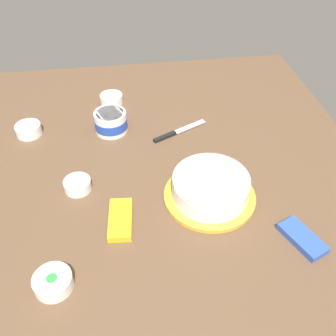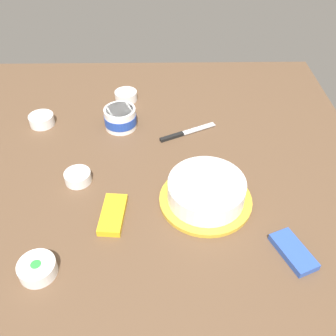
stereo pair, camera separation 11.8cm
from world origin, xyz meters
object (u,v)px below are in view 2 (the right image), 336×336
at_px(sprinkle_bowl_green, 37,268).
at_px(candy_box_upper, 113,214).
at_px(frosting_tub, 120,118).
at_px(sprinkle_bowl_yellow, 42,119).
at_px(frosted_cake, 206,191).
at_px(sprinkle_bowl_pink, 78,177).
at_px(candy_box_lower, 293,252).
at_px(sprinkle_bowl_rainbow, 126,96).
at_px(spreading_knife, 183,133).

xyz_separation_m(sprinkle_bowl_green, candy_box_upper, (-0.19, 0.18, -0.01)).
xyz_separation_m(frosting_tub, sprinkle_bowl_yellow, (-0.02, -0.31, -0.02)).
bearing_deg(candy_box_upper, frosting_tub, -173.74).
bearing_deg(candy_box_upper, sprinkle_bowl_yellow, -141.53).
height_order(frosted_cake, sprinkle_bowl_pink, frosted_cake).
height_order(sprinkle_bowl_yellow, candy_box_lower, sprinkle_bowl_yellow).
height_order(sprinkle_bowl_rainbow, sprinkle_bowl_green, same).
bearing_deg(sprinkle_bowl_green, spreading_knife, 145.88).
bearing_deg(sprinkle_bowl_green, sprinkle_bowl_yellow, -167.71).
bearing_deg(frosting_tub, sprinkle_bowl_pink, -20.95).
height_order(frosted_cake, spreading_knife, frosted_cake).
bearing_deg(frosting_tub, spreading_knife, 77.08).
bearing_deg(candy_box_lower, sprinkle_bowl_rainbow, -170.18).
bearing_deg(sprinkle_bowl_pink, candy_box_lower, 64.79).
height_order(spreading_knife, sprinkle_bowl_yellow, sprinkle_bowl_yellow).
bearing_deg(sprinkle_bowl_rainbow, sprinkle_bowl_pink, -13.72).
bearing_deg(frosting_tub, candy_box_upper, 1.50).
relative_size(frosting_tub, sprinkle_bowl_pink, 1.42).
distance_m(sprinkle_bowl_rainbow, sprinkle_bowl_pink, 0.52).
height_order(candy_box_lower, candy_box_upper, candy_box_upper).
relative_size(sprinkle_bowl_rainbow, candy_box_upper, 0.62).
relative_size(sprinkle_bowl_pink, candy_box_upper, 0.57).
height_order(frosting_tub, sprinkle_bowl_rainbow, frosting_tub).
relative_size(frosted_cake, frosting_tub, 2.34).
bearing_deg(candy_box_upper, sprinkle_bowl_rainbow, -174.74).
distance_m(frosting_tub, candy_box_upper, 0.47).
height_order(frosting_tub, candy_box_lower, frosting_tub).
relative_size(spreading_knife, sprinkle_bowl_rainbow, 2.33).
bearing_deg(frosted_cake, spreading_knife, -171.10).
bearing_deg(sprinkle_bowl_pink, spreading_knife, 125.03).
xyz_separation_m(sprinkle_bowl_rainbow, candy_box_lower, (0.81, 0.51, -0.01)).
relative_size(frosting_tub, candy_box_lower, 0.88).
distance_m(frosting_tub, candy_box_lower, 0.80).
distance_m(spreading_knife, sprinkle_bowl_rainbow, 0.35).
distance_m(frosted_cake, frosting_tub, 0.50).
height_order(sprinkle_bowl_yellow, candy_box_upper, sprinkle_bowl_yellow).
relative_size(sprinkle_bowl_green, candy_box_lower, 0.71).
relative_size(spreading_knife, candy_box_upper, 1.45).
relative_size(spreading_knife, candy_box_lower, 1.57).
xyz_separation_m(sprinkle_bowl_yellow, sprinkle_bowl_pink, (0.33, 0.20, -0.00)).
distance_m(frosting_tub, sprinkle_bowl_rainbow, 0.20).
bearing_deg(sprinkle_bowl_rainbow, spreading_knife, 42.52).
relative_size(sprinkle_bowl_pink, sprinkle_bowl_green, 0.87).
distance_m(sprinkle_bowl_yellow, candy_box_upper, 0.59).
height_order(sprinkle_bowl_pink, sprinkle_bowl_green, sprinkle_bowl_green).
height_order(frosting_tub, candy_box_upper, frosting_tub).
xyz_separation_m(frosting_tub, sprinkle_bowl_green, (0.66, -0.17, -0.02)).
distance_m(frosted_cake, sprinkle_bowl_green, 0.53).
xyz_separation_m(frosted_cake, sprinkle_bowl_rainbow, (-0.61, -0.29, -0.03)).
bearing_deg(frosting_tub, sprinkle_bowl_rainbow, 178.16).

